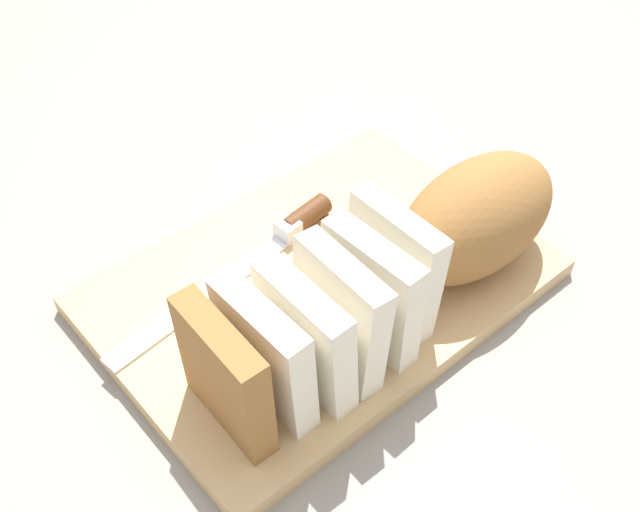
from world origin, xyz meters
The scene contains 6 objects.
ground_plane centered at (0.00, 0.00, 0.00)m, with size 3.00×3.00×0.00m, color gray.
cutting_board centered at (0.00, 0.00, 0.01)m, with size 0.40×0.28×0.02m, color tan.
bread_loaf centered at (-0.04, 0.07, 0.07)m, with size 0.38×0.12×0.11m.
bread_knife centered at (0.00, -0.06, 0.03)m, with size 0.27×0.04×0.02m.
crumb_near_knife centered at (-0.06, 0.01, 0.02)m, with size 0.01×0.01×0.01m, color tan.
crumb_near_loaf centered at (-0.03, -0.06, 0.02)m, with size 0.01×0.01×0.01m, color tan.
Camera 1 is at (0.33, 0.36, 0.54)m, focal length 43.02 mm.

